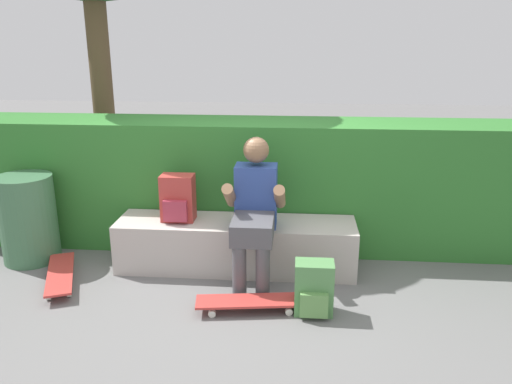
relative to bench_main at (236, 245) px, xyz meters
name	(u,v)px	position (x,y,z in m)	size (l,w,h in m)	color
ground_plane	(230,289)	(0.00, -0.40, -0.22)	(24.00, 24.00, 0.00)	slate
bench_main	(236,245)	(0.00, 0.00, 0.00)	(2.05, 0.50, 0.43)	#B7ACA5
person_skater	(255,208)	(0.18, -0.22, 0.42)	(0.49, 0.62, 1.18)	#2D4793
skateboard_near_person	(250,302)	(0.19, -0.72, -0.14)	(0.82, 0.31, 0.09)	#BC3833
skateboard_beside_bench	(60,274)	(-1.41, -0.41, -0.14)	(0.49, 0.82, 0.09)	#BC3833
backpack_on_bench	(178,199)	(-0.49, -0.01, 0.41)	(0.28, 0.23, 0.40)	#B23833
backpack_on_ground	(314,289)	(0.66, -0.71, -0.02)	(0.28, 0.23, 0.40)	#51894C
hedge_row	(273,184)	(0.29, 0.61, 0.38)	(6.02, 0.70, 1.20)	#2E722B
trash_bin	(28,219)	(-1.87, 0.02, 0.18)	(0.49, 0.49, 0.79)	#3D6B47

